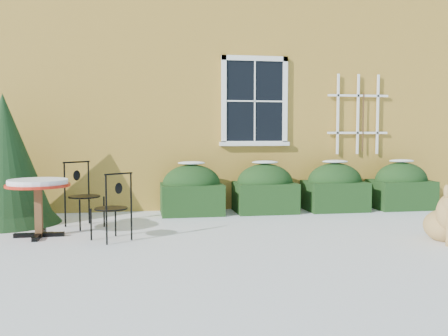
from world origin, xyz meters
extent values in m
plane|color=white|center=(0.00, 0.00, 0.00)|extent=(80.00, 80.00, 0.00)
cube|color=gold|center=(0.00, 7.00, 3.00)|extent=(12.00, 8.00, 6.00)
cube|color=black|center=(0.90, 2.96, 1.98)|extent=(1.05, 0.03, 1.45)
cube|color=white|center=(0.90, 2.95, 2.75)|extent=(1.23, 0.06, 0.09)
cube|color=white|center=(0.90, 2.95, 1.21)|extent=(1.23, 0.06, 0.09)
cube|color=white|center=(0.33, 2.95, 1.98)|extent=(0.09, 0.06, 1.63)
cube|color=white|center=(1.47, 2.95, 1.98)|extent=(0.09, 0.06, 1.63)
cube|color=white|center=(0.90, 2.94, 1.98)|extent=(0.02, 0.02, 1.45)
cube|color=white|center=(0.90, 2.94, 1.98)|extent=(1.05, 0.02, 0.02)
cube|color=white|center=(0.90, 2.95, 1.20)|extent=(1.29, 0.14, 0.07)
cube|color=white|center=(2.50, 2.94, 1.75)|extent=(0.04, 0.03, 1.50)
cube|color=white|center=(2.90, 2.94, 1.75)|extent=(0.04, 0.03, 1.50)
cube|color=white|center=(3.30, 2.94, 1.75)|extent=(0.04, 0.03, 1.50)
cube|color=white|center=(2.90, 2.94, 1.40)|extent=(1.20, 0.03, 0.04)
cube|color=white|center=(2.90, 2.94, 2.10)|extent=(1.20, 0.03, 0.04)
cylinder|color=#472D19|center=(3.00, 2.92, 1.60)|extent=(0.02, 0.02, 1.10)
cube|color=black|center=(-0.30, 2.55, 0.26)|extent=(1.05, 0.80, 0.52)
ellipsoid|color=black|center=(-0.30, 2.55, 0.52)|extent=(1.00, 0.72, 0.67)
ellipsoid|color=white|center=(-0.30, 2.55, 0.88)|extent=(0.47, 0.32, 0.06)
cube|color=black|center=(1.00, 2.55, 0.26)|extent=(1.05, 0.80, 0.52)
ellipsoid|color=black|center=(1.00, 2.55, 0.52)|extent=(1.00, 0.72, 0.67)
ellipsoid|color=white|center=(1.00, 2.55, 0.88)|extent=(0.47, 0.32, 0.06)
cube|color=black|center=(2.30, 2.55, 0.26)|extent=(1.05, 0.80, 0.52)
ellipsoid|color=black|center=(2.30, 2.55, 0.52)|extent=(1.00, 0.72, 0.67)
ellipsoid|color=white|center=(2.30, 2.55, 0.88)|extent=(0.47, 0.32, 0.06)
cube|color=black|center=(3.60, 2.55, 0.26)|extent=(1.05, 0.80, 0.52)
ellipsoid|color=black|center=(3.60, 2.55, 0.52)|extent=(1.00, 0.72, 0.67)
ellipsoid|color=white|center=(3.60, 2.55, 0.88)|extent=(0.47, 0.32, 0.06)
cone|color=black|center=(-3.22, 2.12, 0.48)|extent=(1.65, 1.65, 0.96)
cone|color=black|center=(-3.22, 2.12, 1.00)|extent=(1.48, 1.48, 2.00)
cube|color=black|center=(-2.53, 1.00, 0.03)|extent=(0.65, 0.07, 0.06)
cube|color=black|center=(-2.53, 1.00, 0.03)|extent=(0.07, 0.65, 0.06)
cube|color=brown|center=(-2.53, 1.00, 0.35)|extent=(0.09, 0.09, 0.70)
cylinder|color=red|center=(-2.53, 1.00, 0.70)|extent=(0.84, 0.84, 0.04)
cylinder|color=white|center=(-2.53, 1.00, 0.74)|extent=(0.78, 0.78, 0.07)
cylinder|color=black|center=(-1.51, 0.87, 0.21)|extent=(0.02, 0.02, 0.42)
cylinder|color=black|center=(-1.81, 0.66, 0.21)|extent=(0.02, 0.02, 0.42)
cylinder|color=black|center=(-1.30, 0.57, 0.21)|extent=(0.02, 0.02, 0.42)
cylinder|color=black|center=(-1.60, 0.36, 0.21)|extent=(0.02, 0.02, 0.42)
cylinder|color=black|center=(-1.56, 0.62, 0.42)|extent=(0.43, 0.43, 0.02)
cylinder|color=black|center=(-1.30, 0.57, 0.65)|extent=(0.02, 0.02, 0.46)
cylinder|color=black|center=(-1.60, 0.36, 0.65)|extent=(0.02, 0.02, 0.46)
cylinder|color=black|center=(-1.45, 0.46, 0.88)|extent=(0.34, 0.26, 0.02)
ellipsoid|color=black|center=(-1.45, 0.46, 0.70)|extent=(0.11, 0.09, 0.14)
cylinder|color=black|center=(-2.03, 1.35, 0.23)|extent=(0.02, 0.02, 0.45)
cylinder|color=black|center=(-1.71, 1.60, 0.23)|extent=(0.02, 0.02, 0.45)
cylinder|color=black|center=(-2.28, 1.67, 0.23)|extent=(0.02, 0.02, 0.45)
cylinder|color=black|center=(-1.96, 1.92, 0.23)|extent=(0.02, 0.02, 0.45)
cylinder|color=black|center=(-1.99, 1.63, 0.45)|extent=(0.46, 0.46, 0.02)
cylinder|color=black|center=(-2.28, 1.67, 0.71)|extent=(0.02, 0.02, 0.51)
cylinder|color=black|center=(-1.96, 1.92, 0.71)|extent=(0.02, 0.02, 0.51)
cylinder|color=black|center=(-2.12, 1.79, 0.96)|extent=(0.37, 0.29, 0.02)
ellipsoid|color=black|center=(-2.12, 1.79, 0.76)|extent=(0.11, 0.10, 0.16)
ellipsoid|color=tan|center=(2.72, -0.12, 0.19)|extent=(0.60, 0.64, 0.42)
ellipsoid|color=tan|center=(2.56, -0.37, 0.67)|extent=(0.08, 0.10, 0.17)
camera|label=1|loc=(-1.19, -5.95, 1.39)|focal=40.00mm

